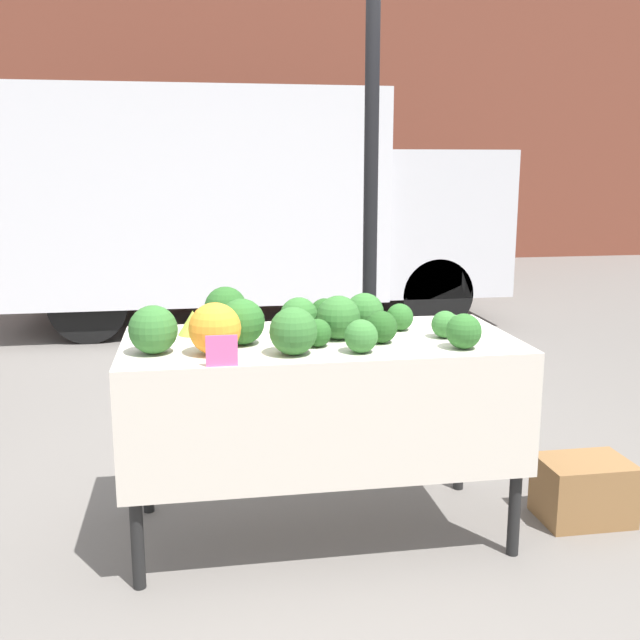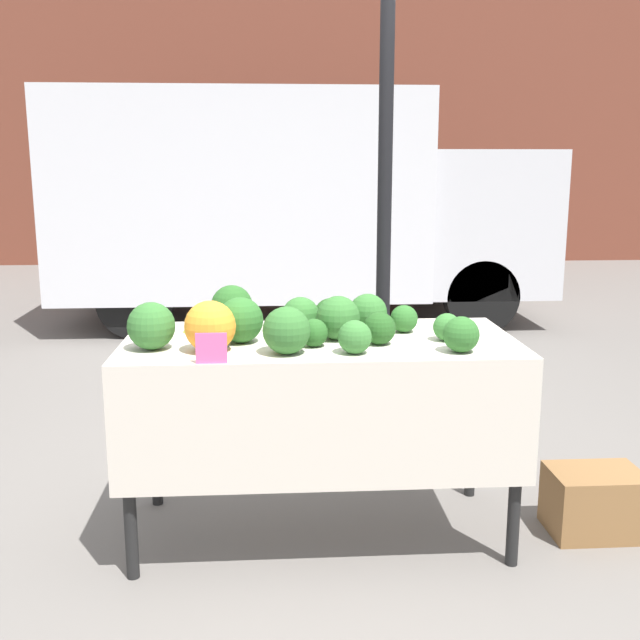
{
  "view_description": "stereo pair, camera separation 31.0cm",
  "coord_description": "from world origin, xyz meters",
  "px_view_note": "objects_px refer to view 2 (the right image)",
  "views": [
    {
      "loc": [
        -0.51,
        -3.0,
        1.59
      ],
      "look_at": [
        0.0,
        0.0,
        0.95
      ],
      "focal_mm": 42.0,
      "sensor_mm": 36.0,
      "label": 1
    },
    {
      "loc": [
        -0.2,
        -3.04,
        1.59
      ],
      "look_at": [
        0.0,
        0.0,
        0.95
      ],
      "focal_mm": 42.0,
      "sensor_mm": 36.0,
      "label": 2
    }
  ],
  "objects_px": {
    "parked_truck": "(288,201)",
    "price_sign": "(211,348)",
    "produce_crate": "(595,502)",
    "orange_cauliflower": "(210,326)"
  },
  "relations": [
    {
      "from": "parked_truck",
      "to": "price_sign",
      "type": "relative_size",
      "value": 41.96
    },
    {
      "from": "parked_truck",
      "to": "produce_crate",
      "type": "distance_m",
      "value": 5.15
    },
    {
      "from": "parked_truck",
      "to": "produce_crate",
      "type": "xyz_separation_m",
      "value": [
        1.22,
        -4.89,
        -1.08
      ]
    },
    {
      "from": "orange_cauliflower",
      "to": "price_sign",
      "type": "bearing_deg",
      "value": -84.51
    },
    {
      "from": "orange_cauliflower",
      "to": "produce_crate",
      "type": "distance_m",
      "value": 1.84
    },
    {
      "from": "price_sign",
      "to": "produce_crate",
      "type": "distance_m",
      "value": 1.83
    },
    {
      "from": "parked_truck",
      "to": "produce_crate",
      "type": "bearing_deg",
      "value": -75.96
    },
    {
      "from": "parked_truck",
      "to": "orange_cauliflower",
      "type": "bearing_deg",
      "value": -94.77
    },
    {
      "from": "parked_truck",
      "to": "price_sign",
      "type": "xyz_separation_m",
      "value": [
        -0.4,
        -5.18,
        -0.29
      ]
    },
    {
      "from": "parked_truck",
      "to": "orange_cauliflower",
      "type": "relative_size",
      "value": 24.12
    }
  ]
}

